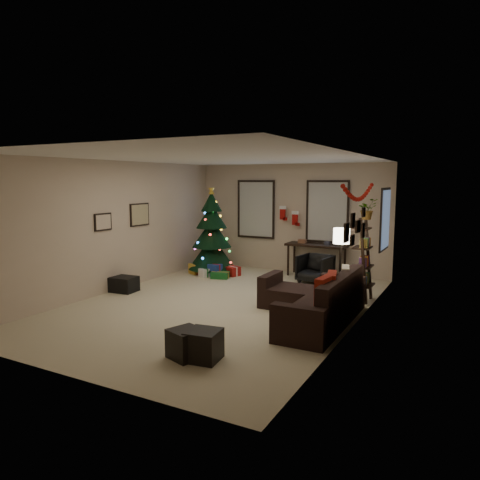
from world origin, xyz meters
name	(u,v)px	position (x,y,z in m)	size (l,w,h in m)	color
floor	(220,305)	(0.00, 0.00, 0.00)	(7.00, 7.00, 0.00)	beige
ceiling	(219,158)	(0.00, 0.00, 2.70)	(7.00, 7.00, 0.00)	white
wall_back	(291,218)	(0.00, 3.50, 1.35)	(5.00, 5.00, 0.00)	beige
wall_front	(64,264)	(0.00, -3.50, 1.35)	(5.00, 5.00, 0.00)	beige
wall_left	(116,226)	(-2.50, 0.00, 1.35)	(7.00, 7.00, 0.00)	beige
wall_right	(357,241)	(2.50, 0.00, 1.35)	(7.00, 7.00, 0.00)	beige
window_back_left	(256,209)	(-0.95, 3.47, 1.55)	(1.05, 0.06, 1.50)	#728CB2
window_back_right	(327,212)	(0.95, 3.47, 1.55)	(1.05, 0.06, 1.50)	#728CB2
window_right_wall	(386,219)	(2.47, 2.55, 1.50)	(0.06, 0.90, 1.30)	#728CB2
christmas_tree	(212,237)	(-1.66, 2.42, 0.91)	(1.18, 1.18, 2.19)	black
presents	(213,270)	(-1.49, 2.18, 0.12)	(1.30, 0.89, 0.30)	#14591E
sofa	(316,304)	(1.87, -0.02, 0.27)	(1.71, 2.50, 0.83)	black
pillow_red_a	(325,293)	(2.21, -0.69, 0.64)	(0.13, 0.50, 0.50)	maroon
pillow_red_b	(331,288)	(2.21, -0.36, 0.64)	(0.13, 0.49, 0.49)	maroon
pillow_cream	(345,279)	(2.21, 0.45, 0.63)	(0.12, 0.43, 0.43)	beige
ottoman_near	(186,344)	(0.89, -2.38, 0.19)	(0.40, 0.40, 0.38)	black
ottoman_far	(203,345)	(1.13, -2.34, 0.20)	(0.42, 0.42, 0.39)	black
desk	(316,248)	(0.78, 3.22, 0.69)	(1.45, 0.52, 0.78)	black
desk_chair	(315,269)	(0.97, 2.57, 0.32)	(0.62, 0.58, 0.64)	black
bookshelf	(365,261)	(2.30, 1.51, 0.78)	(0.30, 0.48, 1.62)	black
potted_plant	(367,206)	(2.30, 1.55, 1.82)	(0.46, 0.40, 0.51)	#4C4C4C
floor_lamp	(341,241)	(1.95, 1.10, 1.19)	(0.30, 0.30, 1.42)	black
art_map	(140,215)	(-2.48, 0.71, 1.54)	(0.04, 0.60, 0.50)	black
art_abstract	(103,222)	(-2.48, -0.39, 1.47)	(0.04, 0.45, 0.35)	black
gallery	(355,228)	(2.48, -0.07, 1.57)	(0.03, 1.25, 0.54)	black
garland	(359,192)	(2.45, 0.19, 2.12)	(0.08, 1.90, 0.30)	#A5140C
stocking_left	(283,213)	(-0.14, 3.34, 1.50)	(0.20, 0.05, 0.36)	#990F0C
stocking_right	(295,218)	(0.19, 3.33, 1.38)	(0.20, 0.05, 0.36)	#990F0C
storage_bin	(122,284)	(-2.33, -0.09, 0.16)	(0.63, 0.42, 0.31)	black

